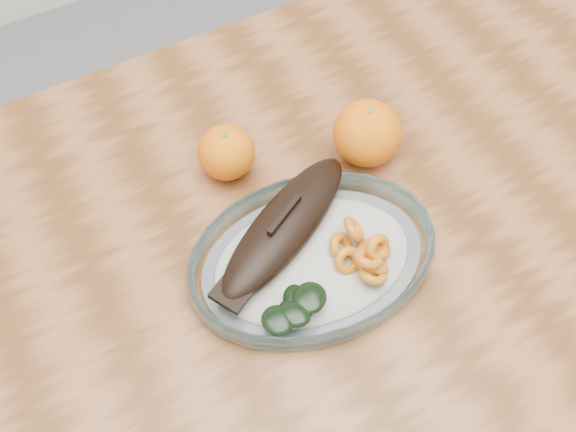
# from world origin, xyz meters

# --- Properties ---
(dining_table) EXTENTS (1.20, 0.80, 0.75)m
(dining_table) POSITION_xyz_m (0.00, 0.00, 0.65)
(dining_table) COLOR #5C3315
(dining_table) RESTS_ON ground
(plated_meal) EXTENTS (0.57, 0.57, 0.08)m
(plated_meal) POSITION_xyz_m (0.02, -0.01, 0.77)
(plated_meal) COLOR white
(plated_meal) RESTS_ON dining_table
(orange_left) EXTENTS (0.07, 0.07, 0.07)m
(orange_left) POSITION_xyz_m (-0.01, 0.16, 0.79)
(orange_left) COLOR orange
(orange_left) RESTS_ON dining_table
(orange_right) EXTENTS (0.09, 0.09, 0.09)m
(orange_right) POSITION_xyz_m (0.15, 0.10, 0.79)
(orange_right) COLOR orange
(orange_right) RESTS_ON dining_table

